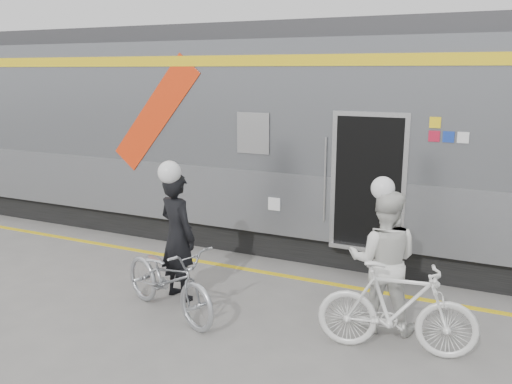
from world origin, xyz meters
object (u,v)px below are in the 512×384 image
Objects in this scene: bicycle_left at (168,279)px; bicycle_right at (397,308)px; woman at (383,261)px; man at (178,236)px.

bicycle_left is 3.03m from bicycle_right.
man is at bearing -3.76° from woman.
woman is 0.99× the size of bicycle_right.
woman is 0.72m from bicycle_right.
woman is (2.72, 0.85, 0.41)m from bicycle_left.
bicycle_left is (0.20, -0.55, -0.42)m from man.
bicycle_left is at bearing 131.61° from man.
bicycle_right is (3.22, -0.25, -0.38)m from man.
bicycle_right is at bearing 109.07° from woman.
man is at bearing 41.61° from bicycle_left.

